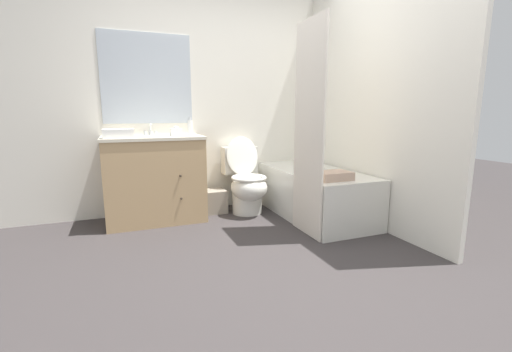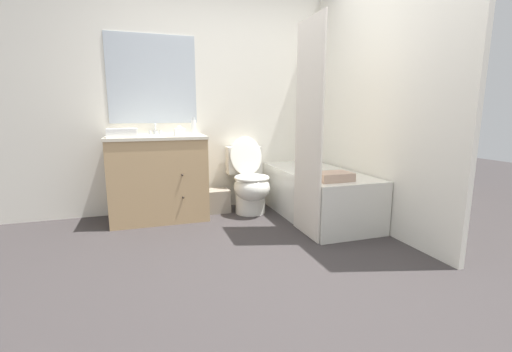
{
  "view_description": "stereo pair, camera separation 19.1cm",
  "coord_description": "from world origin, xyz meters",
  "views": [
    {
      "loc": [
        -1.05,
        -2.17,
        1.12
      ],
      "look_at": [
        0.12,
        0.77,
        0.53
      ],
      "focal_mm": 24.0,
      "sensor_mm": 36.0,
      "label": 1
    },
    {
      "loc": [
        -0.87,
        -2.23,
        1.12
      ],
      "look_at": [
        0.12,
        0.77,
        0.53
      ],
      "focal_mm": 24.0,
      "sensor_mm": 36.0,
      "label": 2
    }
  ],
  "objects": [
    {
      "name": "vanity_cabinet",
      "position": [
        -0.74,
        1.44,
        0.45
      ],
      "size": [
        0.99,
        0.59,
        0.88
      ],
      "color": "tan",
      "rests_on": "ground_plane"
    },
    {
      "name": "bath_towel_folded",
      "position": [
        0.76,
        0.45,
        0.55
      ],
      "size": [
        0.32,
        0.23,
        0.08
      ],
      "color": "tan",
      "rests_on": "bathtub"
    },
    {
      "name": "wall_back",
      "position": [
        -0.01,
        1.75,
        1.25
      ],
      "size": [
        8.0,
        0.06,
        2.5
      ],
      "color": "white",
      "rests_on": "ground_plane"
    },
    {
      "name": "bathtub",
      "position": [
        0.88,
        0.97,
        0.26
      ],
      "size": [
        0.7,
        1.49,
        0.51
      ],
      "color": "silver",
      "rests_on": "ground_plane"
    },
    {
      "name": "sink_faucet",
      "position": [
        -0.74,
        1.65,
        0.92
      ],
      "size": [
        0.14,
        0.12,
        0.12
      ],
      "color": "silver",
      "rests_on": "vanity_cabinet"
    },
    {
      "name": "toilet",
      "position": [
        0.23,
        1.37,
        0.33
      ],
      "size": [
        0.4,
        0.65,
        0.85
      ],
      "color": "silver",
      "rests_on": "ground_plane"
    },
    {
      "name": "ground_plane",
      "position": [
        0.0,
        0.0,
        0.0
      ],
      "size": [
        14.0,
        14.0,
        0.0
      ],
      "primitive_type": "plane",
      "color": "#383333"
    },
    {
      "name": "hand_towel_folded",
      "position": [
        -1.06,
        1.28,
        0.93
      ],
      "size": [
        0.27,
        0.15,
        0.09
      ],
      "color": "white",
      "rests_on": "vanity_cabinet"
    },
    {
      "name": "wastebasket",
      "position": [
        -0.11,
        1.5,
        0.13
      ],
      "size": [
        0.27,
        0.23,
        0.26
      ],
      "color": "gray",
      "rests_on": "ground_plane"
    },
    {
      "name": "shower_curtain",
      "position": [
        0.51,
        0.5,
        0.96
      ],
      "size": [
        0.01,
        0.51,
        1.9
      ],
      "color": "silver",
      "rests_on": "ground_plane"
    },
    {
      "name": "soap_dispenser",
      "position": [
        -0.36,
        1.47,
        0.97
      ],
      "size": [
        0.05,
        0.05,
        0.19
      ],
      "color": "white",
      "rests_on": "vanity_cabinet"
    },
    {
      "name": "wall_right",
      "position": [
        1.26,
        0.86,
        1.25
      ],
      "size": [
        0.05,
        2.72,
        2.5
      ],
      "color": "white",
      "rests_on": "ground_plane"
    },
    {
      "name": "tissue_box",
      "position": [
        -0.51,
        1.43,
        0.92
      ],
      "size": [
        0.11,
        0.12,
        0.1
      ],
      "color": "white",
      "rests_on": "vanity_cabinet"
    }
  ]
}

